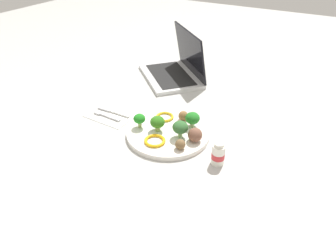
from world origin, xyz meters
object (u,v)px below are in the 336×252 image
object	(u,v)px
napkin	(111,115)
fork	(106,115)
pepper_ring_back_left	(155,141)
laptop	(176,69)
broccoli_floret_back_left	(157,122)
meatball_far_rim	(180,144)
broccoli_floret_front_right	(139,119)
meatball_mid_right	(183,116)
knife	(112,111)
plate	(168,133)
yogurt_bottle	(218,154)
broccoli_floret_far_rim	(192,118)
broccoli_floret_mid_left	(180,127)
meatball_mid_left	(195,135)
pepper_ring_mid_left	(165,117)

from	to	relation	value
napkin	fork	xyz separation A→B (m)	(0.01, 0.02, 0.00)
pepper_ring_back_left	laptop	xyz separation A→B (m)	(0.19, -0.50, 0.02)
broccoli_floret_back_left	fork	xyz separation A→B (m)	(0.22, -0.00, -0.04)
meatball_far_rim	pepper_ring_back_left	xyz separation A→B (m)	(0.09, 0.01, -0.01)
broccoli_floret_front_right	fork	xyz separation A→B (m)	(0.16, -0.01, -0.04)
meatball_mid_right	laptop	xyz separation A→B (m)	(0.21, -0.34, 0.01)
fork	knife	world-z (taller)	same
plate	broccoli_floret_front_right	distance (m)	0.11
broccoli_floret_front_right	laptop	world-z (taller)	laptop
meatball_far_rim	yogurt_bottle	xyz separation A→B (m)	(-0.12, -0.01, 0.00)
laptop	plate	bearing A→B (deg)	114.98
broccoli_floret_far_rim	broccoli_floret_back_left	bearing A→B (deg)	40.77
fork	laptop	distance (m)	0.44
broccoli_floret_back_left	laptop	distance (m)	0.47
broccoli_floret_far_rim	napkin	xyz separation A→B (m)	(0.31, 0.06, -0.05)
broccoli_floret_far_rim	yogurt_bottle	size ratio (longest dim) A/B	0.73
pepper_ring_back_left	knife	bearing A→B (deg)	-21.53
broccoli_floret_mid_left	broccoli_floret_far_rim	bearing A→B (deg)	-95.58
meatball_mid_right	knife	distance (m)	0.28
broccoli_floret_back_left	napkin	size ratio (longest dim) A/B	0.31
laptop	broccoli_floret_back_left	bearing A→B (deg)	110.71
meatball_mid_right	meatball_mid_left	world-z (taller)	meatball_mid_left
napkin	knife	bearing A→B (deg)	-70.27
plate	meatball_far_rim	world-z (taller)	meatball_far_rim
broccoli_floret_back_left	laptop	world-z (taller)	laptop
plate	broccoli_floret_front_right	xyz separation A→B (m)	(0.10, 0.03, 0.04)
plate	knife	distance (m)	0.26
meatball_mid_left	fork	size ratio (longest dim) A/B	0.38
yogurt_bottle	laptop	xyz separation A→B (m)	(0.40, -0.48, 0.01)
plate	napkin	size ratio (longest dim) A/B	1.65
meatball_far_rim	fork	distance (m)	0.34
knife	laptop	world-z (taller)	laptop
plate	pepper_ring_mid_left	bearing A→B (deg)	-52.47
knife	yogurt_bottle	size ratio (longest dim) A/B	1.97
broccoli_floret_far_rim	pepper_ring_mid_left	bearing A→B (deg)	-1.36
broccoli_floret_far_rim	laptop	distance (m)	0.44
knife	broccoli_floret_front_right	bearing A→B (deg)	162.67
pepper_ring_back_left	napkin	world-z (taller)	pepper_ring_back_left
meatball_far_rim	broccoli_floret_front_right	bearing A→B (deg)	-12.62
broccoli_floret_mid_left	laptop	xyz separation A→B (m)	(0.25, -0.44, -0.01)
broccoli_floret_front_right	broccoli_floret_mid_left	world-z (taller)	broccoli_floret_mid_left
pepper_ring_back_left	laptop	size ratio (longest dim) A/B	0.18
broccoli_floret_back_left	fork	world-z (taller)	broccoli_floret_back_left
meatball_far_rim	pepper_ring_mid_left	distance (m)	0.19
plate	laptop	distance (m)	0.47
plate	broccoli_floret_mid_left	distance (m)	0.07
meatball_mid_left	pepper_ring_back_left	distance (m)	0.13
plate	broccoli_floret_far_rim	xyz separation A→B (m)	(-0.06, -0.06, 0.04)
meatball_mid_right	pepper_ring_back_left	size ratio (longest dim) A/B	0.50
broccoli_floret_far_rim	meatball_mid_right	bearing A→B (deg)	-26.01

